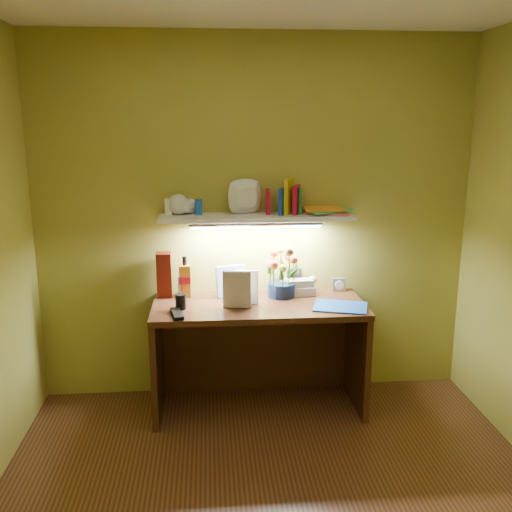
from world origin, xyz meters
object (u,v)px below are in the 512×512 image
at_px(flower_bouquet, 282,273).
at_px(desk_clock, 339,284).
at_px(whisky_bottle, 185,277).
at_px(telephone, 299,285).
at_px(desk, 259,356).

relative_size(flower_bouquet, desk_clock, 3.68).
distance_m(desk_clock, whisky_bottle, 1.09).
relative_size(telephone, whisky_bottle, 0.74).
relative_size(desk, desk_clock, 15.39).
bearing_deg(desk, whisky_bottle, 157.82).
xyz_separation_m(desk, whisky_bottle, (-0.49, 0.20, 0.52)).
distance_m(desk, flower_bouquet, 0.59).
xyz_separation_m(desk, desk_clock, (0.59, 0.24, 0.42)).
height_order(desk, whisky_bottle, whisky_bottle).
bearing_deg(desk_clock, telephone, -165.56).
distance_m(flower_bouquet, desk_clock, 0.45).
distance_m(desk, whisky_bottle, 0.74).
xyz_separation_m(telephone, whisky_bottle, (-0.78, 0.02, 0.08)).
relative_size(flower_bouquet, whisky_bottle, 1.19).
distance_m(flower_bouquet, whisky_bottle, 0.66).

